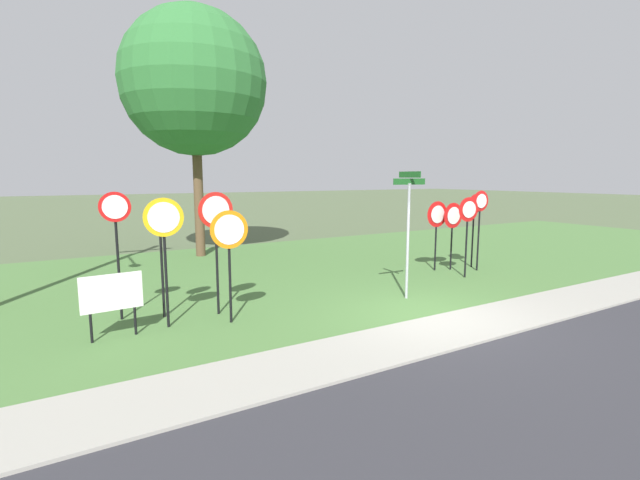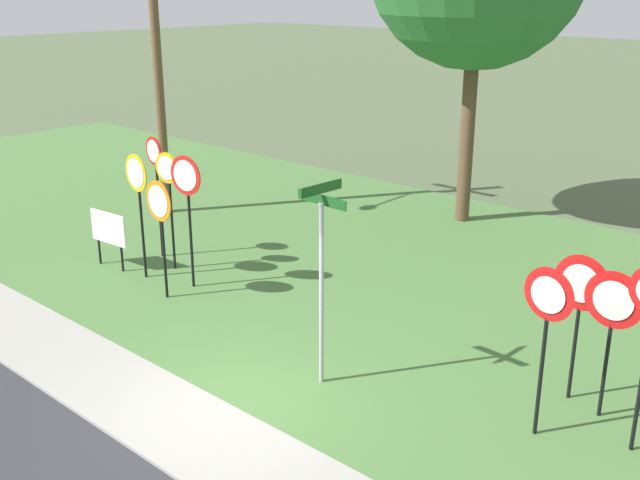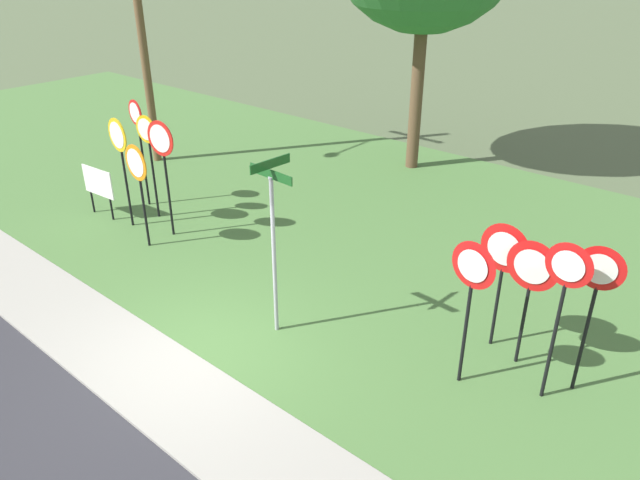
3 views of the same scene
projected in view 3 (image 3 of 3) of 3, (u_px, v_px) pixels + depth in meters
ground_plane at (196, 357)px, 10.01m from camera, size 160.00×160.00×0.00m
sidewalk_strip at (156, 380)px, 9.46m from camera, size 44.00×1.60×0.06m
grass_median at (398, 235)px, 14.06m from camera, size 44.00×12.00×0.04m
stop_sign_near_left at (138, 174)px, 12.73m from camera, size 0.79×0.11×2.37m
stop_sign_near_right at (149, 145)px, 14.09m from camera, size 0.66×0.12×2.57m
stop_sign_far_left at (138, 131)px, 14.72m from camera, size 0.63×0.12×2.74m
stop_sign_far_center at (162, 153)px, 13.12m from camera, size 0.79×0.12×2.73m
stop_sign_far_right at (120, 149)px, 13.59m from camera, size 0.77×0.11×2.64m
yield_sign_near_left at (596, 287)px, 8.42m from camera, size 0.68×0.12×2.48m
yield_sign_near_right at (471, 281)px, 8.59m from camera, size 0.73×0.13×2.45m
yield_sign_far_left at (531, 276)px, 9.09m from camera, size 0.83×0.10×2.22m
yield_sign_far_right at (564, 287)px, 8.22m from camera, size 0.67×0.11×2.62m
yield_sign_center at (503, 258)px, 9.50m from camera, size 0.84×0.11×2.27m
street_name_post at (273, 235)px, 9.80m from camera, size 0.96×0.82×3.18m
notice_board at (98, 185)px, 14.60m from camera, size 1.10×0.11×1.25m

